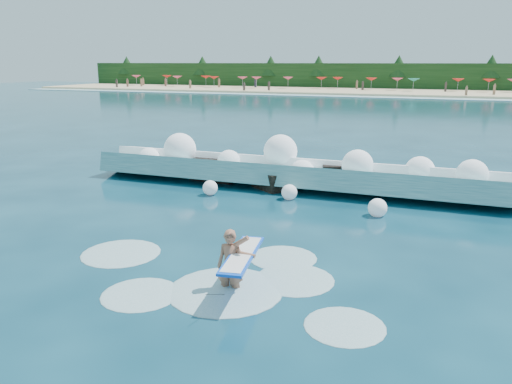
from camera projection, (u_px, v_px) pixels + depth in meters
ground at (186, 242)px, 14.97m from camera, size 200.00×200.00×0.00m
beach at (406, 92)px, 85.43m from camera, size 140.00×20.00×0.40m
wet_band at (399, 97)px, 75.53m from camera, size 140.00×5.00×0.08m
treeline at (411, 77)px, 93.89m from camera, size 140.00×4.00×5.00m
breaking_wave at (291, 174)px, 21.55m from camera, size 17.73×2.77×1.53m
rock_cluster at (271, 175)px, 22.04m from camera, size 7.86×3.10×1.23m
surfer_with_board at (233, 264)px, 11.67m from camera, size 1.08×2.95×1.78m
wave_spray at (287, 161)px, 21.41m from camera, size 15.28×4.65×2.20m
surf_foam at (219, 280)px, 12.37m from camera, size 8.66×5.17×0.14m
beach_umbrellas at (408, 80)px, 86.64m from camera, size 113.58×6.64×0.50m
beachgoers at (349, 87)px, 86.77m from camera, size 105.04×14.10×1.94m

